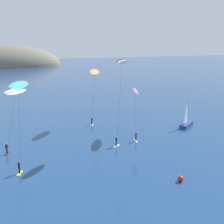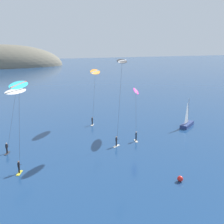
{
  "view_description": "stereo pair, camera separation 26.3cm",
  "coord_description": "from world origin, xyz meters",
  "px_view_note": "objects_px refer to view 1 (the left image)",
  "views": [
    {
      "loc": [
        -20.59,
        -11.84,
        16.23
      ],
      "look_at": [
        -2.97,
        26.91,
        5.82
      ],
      "focal_mm": 45.0,
      "sensor_mm": 36.0,
      "label": 1
    },
    {
      "loc": [
        -20.35,
        -11.95,
        16.23
      ],
      "look_at": [
        -2.97,
        26.91,
        5.82
      ],
      "focal_mm": 45.0,
      "sensor_mm": 36.0,
      "label": 2
    }
  ],
  "objects_px": {
    "sailboat_near": "(187,123)",
    "kitesurfer_orange": "(95,75)",
    "kitesurfer_cyan": "(19,90)",
    "kitesurfer_black": "(121,70)",
    "kitesurfer_white": "(15,95)",
    "marker_buoy": "(181,178)",
    "kitesurfer_magenta": "(136,95)"
  },
  "relations": [
    {
      "from": "kitesurfer_orange",
      "to": "kitesurfer_black",
      "type": "bearing_deg",
      "value": -91.82
    },
    {
      "from": "sailboat_near",
      "to": "kitesurfer_magenta",
      "type": "height_order",
      "value": "kitesurfer_magenta"
    },
    {
      "from": "kitesurfer_cyan",
      "to": "kitesurfer_orange",
      "type": "distance_m",
      "value": 23.56
    },
    {
      "from": "kitesurfer_white",
      "to": "marker_buoy",
      "type": "bearing_deg",
      "value": -51.19
    },
    {
      "from": "sailboat_near",
      "to": "kitesurfer_white",
      "type": "relative_size",
      "value": 0.61
    },
    {
      "from": "sailboat_near",
      "to": "marker_buoy",
      "type": "relative_size",
      "value": 8.14
    },
    {
      "from": "kitesurfer_orange",
      "to": "kitesurfer_white",
      "type": "bearing_deg",
      "value": -152.64
    },
    {
      "from": "kitesurfer_orange",
      "to": "marker_buoy",
      "type": "relative_size",
      "value": 15.94
    },
    {
      "from": "kitesurfer_orange",
      "to": "marker_buoy",
      "type": "xyz_separation_m",
      "value": [
        -0.11,
        -28.94,
        -9.58
      ]
    },
    {
      "from": "kitesurfer_white",
      "to": "marker_buoy",
      "type": "height_order",
      "value": "kitesurfer_white"
    },
    {
      "from": "kitesurfer_black",
      "to": "marker_buoy",
      "type": "bearing_deg",
      "value": -88.89
    },
    {
      "from": "kitesurfer_black",
      "to": "kitesurfer_cyan",
      "type": "relative_size",
      "value": 1.21
    },
    {
      "from": "sailboat_near",
      "to": "kitesurfer_cyan",
      "type": "bearing_deg",
      "value": -169.13
    },
    {
      "from": "kitesurfer_cyan",
      "to": "sailboat_near",
      "type": "bearing_deg",
      "value": 10.87
    },
    {
      "from": "kitesurfer_black",
      "to": "kitesurfer_white",
      "type": "height_order",
      "value": "kitesurfer_black"
    },
    {
      "from": "marker_buoy",
      "to": "kitesurfer_orange",
      "type": "bearing_deg",
      "value": 89.78
    },
    {
      "from": "kitesurfer_black",
      "to": "marker_buoy",
      "type": "distance_m",
      "value": 19.69
    },
    {
      "from": "sailboat_near",
      "to": "kitesurfer_black",
      "type": "bearing_deg",
      "value": -170.29
    },
    {
      "from": "kitesurfer_magenta",
      "to": "marker_buoy",
      "type": "relative_size",
      "value": 11.85
    },
    {
      "from": "sailboat_near",
      "to": "kitesurfer_black",
      "type": "relative_size",
      "value": 0.41
    },
    {
      "from": "kitesurfer_orange",
      "to": "marker_buoy",
      "type": "bearing_deg",
      "value": -90.22
    },
    {
      "from": "kitesurfer_black",
      "to": "marker_buoy",
      "type": "relative_size",
      "value": 19.84
    },
    {
      "from": "kitesurfer_black",
      "to": "kitesurfer_orange",
      "type": "distance_m",
      "value": 13.36
    },
    {
      "from": "kitesurfer_white",
      "to": "kitesurfer_magenta",
      "type": "xyz_separation_m",
      "value": [
        20.59,
        -1.44,
        -1.17
      ]
    },
    {
      "from": "kitesurfer_cyan",
      "to": "kitesurfer_white",
      "type": "bearing_deg",
      "value": 88.85
    },
    {
      "from": "sailboat_near",
      "to": "kitesurfer_orange",
      "type": "xyz_separation_m",
      "value": [
        -15.89,
        10.38,
        9.29
      ]
    },
    {
      "from": "kitesurfer_cyan",
      "to": "kitesurfer_orange",
      "type": "bearing_deg",
      "value": 44.93
    },
    {
      "from": "sailboat_near",
      "to": "kitesurfer_magenta",
      "type": "distance_m",
      "value": 13.55
    },
    {
      "from": "kitesurfer_orange",
      "to": "marker_buoy",
      "type": "distance_m",
      "value": 30.48
    },
    {
      "from": "marker_buoy",
      "to": "sailboat_near",
      "type": "bearing_deg",
      "value": 49.22
    },
    {
      "from": "kitesurfer_white",
      "to": "marker_buoy",
      "type": "distance_m",
      "value": 27.39
    },
    {
      "from": "kitesurfer_black",
      "to": "sailboat_near",
      "type": "bearing_deg",
      "value": 9.71
    }
  ]
}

